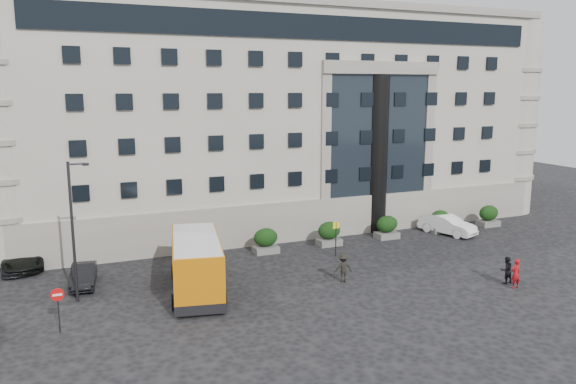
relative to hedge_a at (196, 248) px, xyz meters
name	(u,v)px	position (x,y,z in m)	size (l,w,h in m)	color
ground	(293,290)	(4.00, -7.80, -0.93)	(120.00, 120.00, 0.00)	black
civic_building	(260,118)	(10.00, 14.20, 8.07)	(44.00, 24.00, 18.00)	#9B9789
entrance_column	(377,154)	(16.00, 2.50, 5.57)	(1.80, 1.80, 13.00)	black
hedge_a	(196,248)	(0.00, 0.00, 0.00)	(1.80, 1.26, 1.84)	#60605D
hedge_b	(266,241)	(5.20, 0.00, 0.00)	(1.80, 1.26, 1.84)	#60605D
hedge_c	(329,233)	(10.40, 0.00, 0.00)	(1.80, 1.26, 1.84)	#60605D
hedge_d	(387,227)	(15.60, 0.00, 0.00)	(1.80, 1.26, 1.84)	#60605D
hedge_e	(440,221)	(20.80, 0.00, 0.00)	(1.80, 1.26, 1.84)	#60605D
hedge_f	(489,216)	(26.00, 0.00, 0.00)	(1.80, 1.26, 1.84)	#60605D
street_lamp	(74,227)	(-7.94, -4.80, 3.44)	(1.16, 0.18, 8.00)	#262628
bus_stop_sign	(336,233)	(9.50, -2.80, 0.80)	(0.50, 0.08, 2.52)	#262628
no_entry_sign	(58,301)	(-9.00, -8.84, 0.72)	(0.64, 0.16, 2.32)	#262628
minibus	(196,263)	(-1.38, -5.95, 0.88)	(4.22, 8.27, 3.29)	#BF6609
parked_car_b	(84,275)	(-7.50, -2.13, -0.28)	(1.38, 3.96, 1.31)	black
parked_car_c	(13,261)	(-11.61, 2.74, -0.29)	(1.79, 4.40, 1.28)	black
parked_car_d	(19,257)	(-11.28, 3.15, -0.18)	(2.49, 5.40, 1.50)	black
white_taxi	(447,225)	(20.94, -0.80, -0.14)	(1.68, 4.81, 1.58)	white
pedestrian_a	(516,274)	(16.46, -12.77, -0.01)	(0.67, 0.44, 1.83)	maroon
pedestrian_b	(506,270)	(16.61, -11.87, -0.08)	(0.83, 0.65, 1.71)	black
pedestrian_c	(343,268)	(7.45, -7.69, -0.03)	(1.17, 0.67, 1.80)	black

